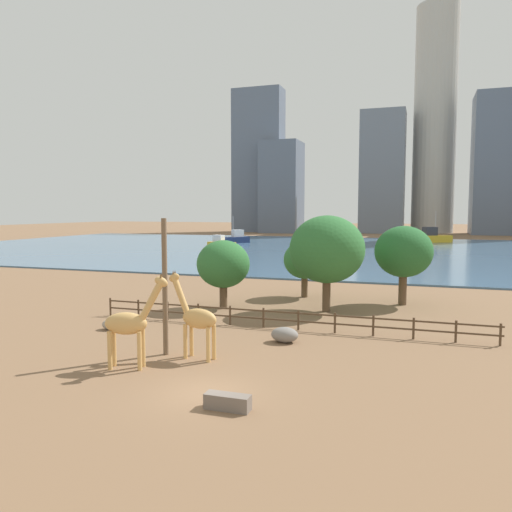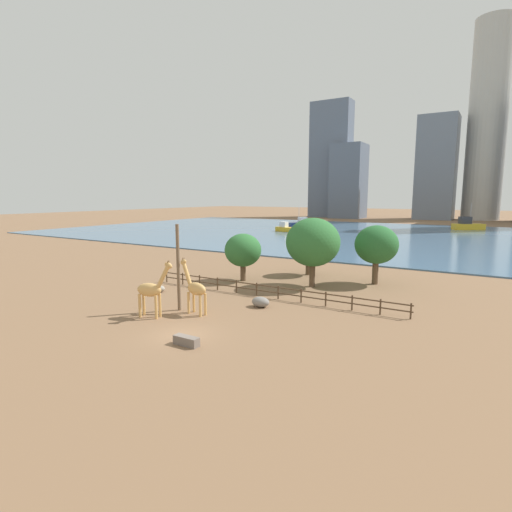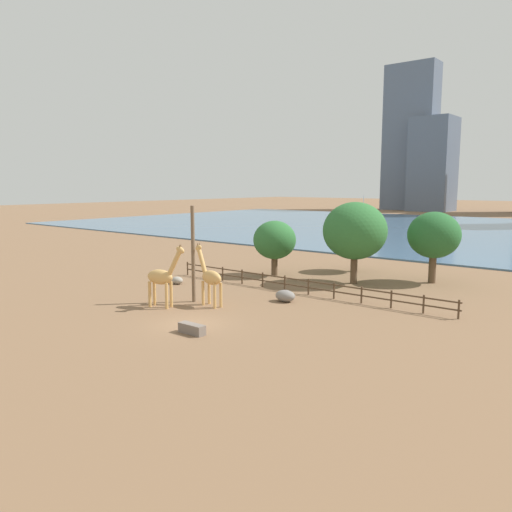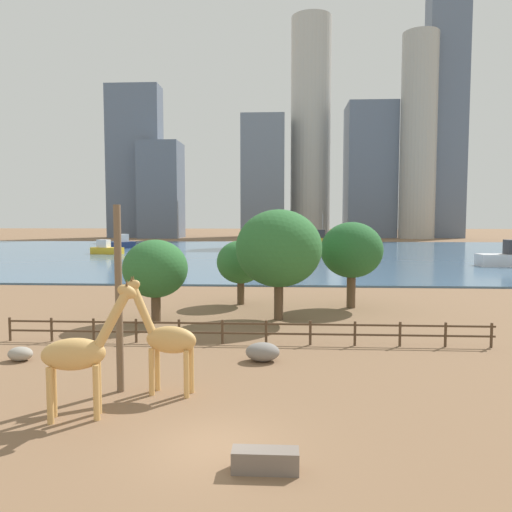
% 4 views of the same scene
% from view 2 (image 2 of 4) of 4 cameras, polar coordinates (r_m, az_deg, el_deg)
% --- Properties ---
extents(ground_plane, '(400.00, 400.00, 0.00)m').
position_cam_2_polar(ground_plane, '(102.09, 21.02, 2.68)').
color(ground_plane, brown).
extents(harbor_water, '(180.00, 86.00, 0.20)m').
position_cam_2_polar(harbor_water, '(99.14, 20.70, 2.59)').
color(harbor_water, '#476B8C').
rests_on(harbor_water, ground).
extents(giraffe_tall, '(2.97, 1.08, 4.55)m').
position_cam_2_polar(giraffe_tall, '(32.77, -8.68, -4.60)').
color(giraffe_tall, tan).
rests_on(giraffe_tall, ground).
extents(giraffe_companion, '(3.26, 1.39, 4.68)m').
position_cam_2_polar(giraffe_companion, '(32.58, -14.73, -4.70)').
color(giraffe_companion, tan).
rests_on(giraffe_companion, ground).
extents(utility_pole, '(0.28, 0.28, 7.26)m').
position_cam_2_polar(utility_pole, '(33.80, -11.04, -1.66)').
color(utility_pole, brown).
rests_on(utility_pole, ground).
extents(boulder_near_fence, '(1.17, 0.88, 0.66)m').
position_cam_2_polar(boulder_near_fence, '(41.30, -13.61, -4.55)').
color(boulder_near_fence, gray).
rests_on(boulder_near_fence, ground).
extents(boulder_by_pole, '(1.61, 1.18, 0.89)m').
position_cam_2_polar(boulder_by_pole, '(34.81, 0.65, -6.58)').
color(boulder_by_pole, gray).
rests_on(boulder_by_pole, ground).
extents(feeding_trough, '(1.80, 0.60, 0.60)m').
position_cam_2_polar(feeding_trough, '(26.68, -9.92, -11.85)').
color(feeding_trough, '#72665B').
rests_on(feeding_trough, ground).
extents(enclosure_fence, '(26.12, 0.14, 1.30)m').
position_cam_2_polar(enclosure_fence, '(37.87, 1.68, -4.83)').
color(enclosure_fence, '#4C3826').
rests_on(enclosure_fence, ground).
extents(tree_left_large, '(3.72, 3.72, 4.99)m').
position_cam_2_polar(tree_left_large, '(48.66, 7.49, 1.14)').
color(tree_left_large, brown).
rests_on(tree_left_large, ground).
extents(tree_center_broad, '(5.67, 5.67, 7.30)m').
position_cam_2_polar(tree_center_broad, '(42.16, 8.13, 1.94)').
color(tree_center_broad, brown).
rests_on(tree_center_broad, ground).
extents(tree_right_tall, '(4.62, 4.62, 6.43)m').
position_cam_2_polar(tree_right_tall, '(44.89, 16.83, 1.53)').
color(tree_right_tall, brown).
rests_on(tree_right_tall, ground).
extents(tree_left_small, '(4.14, 4.14, 5.36)m').
position_cam_2_polar(tree_left_small, '(44.86, -1.88, 0.81)').
color(tree_left_small, brown).
rests_on(tree_left_small, ground).
extents(boat_ferry, '(6.38, 6.75, 6.15)m').
position_cam_2_polar(boat_ferry, '(120.28, 6.37, 4.60)').
color(boat_ferry, navy).
rests_on(boat_ferry, harbor_water).
extents(boat_sailboat, '(6.14, 3.59, 2.55)m').
position_cam_2_polar(boat_sailboat, '(105.45, 4.22, 3.98)').
color(boat_sailboat, gold).
rests_on(boat_sailboat, harbor_water).
extents(boat_barge, '(8.47, 6.89, 7.36)m').
position_cam_2_polar(boat_barge, '(125.40, 27.98, 3.90)').
color(boat_barge, gold).
rests_on(boat_barge, harbor_water).
extents(skyline_block_central, '(13.07, 13.04, 30.95)m').
position_cam_2_polar(skyline_block_central, '(177.06, 13.09, 10.33)').
color(skyline_block_central, slate).
rests_on(skyline_block_central, ground).
extents(skyline_block_left, '(14.39, 13.93, 40.65)m').
position_cam_2_polar(skyline_block_left, '(178.78, 24.37, 11.33)').
color(skyline_block_left, slate).
rests_on(skyline_block_left, ground).
extents(skyline_block_right, '(13.78, 13.78, 74.82)m').
position_cam_2_polar(skyline_block_right, '(184.62, 30.15, 16.18)').
color(skyline_block_right, '#B7B2A8').
rests_on(skyline_block_right, ground).
extents(skyline_block_wide, '(17.38, 8.36, 49.76)m').
position_cam_2_polar(skyline_block_wide, '(183.30, 10.62, 13.28)').
color(skyline_block_wide, slate).
rests_on(skyline_block_wide, ground).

